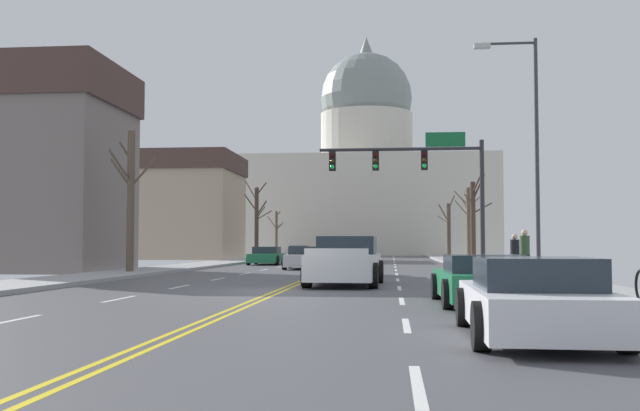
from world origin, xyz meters
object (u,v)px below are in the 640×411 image
(pickup_truck_near_01, at_px, (345,263))
(pedestrian_00, at_px, (525,251))
(sedan_near_03, at_px, (534,300))
(sedan_oncoming_03, at_px, (299,253))
(signal_gantry, at_px, (422,171))
(pedestrian_01, at_px, (515,253))
(sedan_near_00, at_px, (355,263))
(sedan_oncoming_00, at_px, (303,258))
(sedan_oncoming_02, at_px, (328,254))
(sedan_oncoming_01, at_px, (266,256))
(sedan_near_02, at_px, (483,281))
(street_lamp_right, at_px, (529,138))

(pickup_truck_near_01, bearing_deg, pedestrian_00, 18.19)
(sedan_near_03, height_order, sedan_oncoming_03, sedan_oncoming_03)
(signal_gantry, bearing_deg, pedestrian_01, -66.51)
(signal_gantry, bearing_deg, sedan_near_00, -125.59)
(sedan_near_00, xyz_separation_m, sedan_oncoming_03, (-7.03, 36.55, -0.00))
(signal_gantry, bearing_deg, sedan_oncoming_00, 143.74)
(sedan_near_03, xyz_separation_m, pedestrian_01, (2.58, 17.01, 0.49))
(pickup_truck_near_01, xyz_separation_m, sedan_oncoming_02, (-3.59, 34.22, -0.17))
(sedan_oncoming_01, bearing_deg, sedan_oncoming_03, 90.63)
(sedan_oncoming_01, bearing_deg, sedan_oncoming_02, 72.58)
(sedan_oncoming_02, relative_size, pedestrian_00, 2.61)
(sedan_near_02, bearing_deg, sedan_near_03, -90.07)
(sedan_near_03, bearing_deg, pedestrian_00, 80.23)
(sedan_oncoming_03, bearing_deg, sedan_near_02, -78.14)
(signal_gantry, xyz_separation_m, pedestrian_01, (3.13, -7.21, -3.87))
(pedestrian_00, bearing_deg, sedan_near_03, -99.77)
(sedan_near_02, xyz_separation_m, pedestrian_01, (2.57, 11.05, 0.50))
(signal_gantry, bearing_deg, sedan_oncoming_02, 105.79)
(pickup_truck_near_01, relative_size, pedestrian_00, 3.09)
(sedan_oncoming_02, bearing_deg, pedestrian_01, -72.33)
(sedan_oncoming_00, height_order, sedan_oncoming_02, sedan_oncoming_00)
(sedan_near_00, relative_size, pickup_truck_near_01, 0.79)
(signal_gantry, xyz_separation_m, street_lamp_right, (3.19, -10.02, 0.08))
(sedan_near_03, bearing_deg, sedan_oncoming_00, 103.41)
(sedan_oncoming_01, bearing_deg, pickup_truck_near_01, -74.08)
(sedan_near_00, xyz_separation_m, sedan_oncoming_00, (-3.30, 8.87, -0.01))
(street_lamp_right, bearing_deg, signal_gantry, 107.64)
(signal_gantry, relative_size, pedestrian_01, 4.88)
(pickup_truck_near_01, height_order, pedestrian_01, pedestrian_01)
(sedan_oncoming_00, distance_m, pedestrian_01, 15.16)
(pedestrian_00, bearing_deg, sedan_oncoming_02, 106.99)
(sedan_near_00, relative_size, sedan_oncoming_03, 0.99)
(signal_gantry, relative_size, sedan_oncoming_03, 1.84)
(sedan_near_03, height_order, sedan_oncoming_02, sedan_oncoming_02)
(sedan_oncoming_00, bearing_deg, sedan_near_00, -69.61)
(sedan_oncoming_01, bearing_deg, sedan_near_03, -74.42)
(signal_gantry, relative_size, sedan_oncoming_00, 1.76)
(sedan_near_03, xyz_separation_m, sedan_oncoming_03, (-10.61, 56.54, 0.04))
(sedan_near_02, bearing_deg, pedestrian_00, 74.36)
(signal_gantry, height_order, sedan_near_02, signal_gantry)
(sedan_near_02, height_order, sedan_oncoming_02, sedan_oncoming_02)
(street_lamp_right, distance_m, pickup_truck_near_01, 7.57)
(signal_gantry, bearing_deg, pickup_truck_near_01, -105.59)
(pickup_truck_near_01, bearing_deg, sedan_oncoming_03, 99.26)
(sedan_oncoming_00, distance_m, pedestrian_00, 16.47)
(street_lamp_right, bearing_deg, sedan_oncoming_01, 119.43)
(sedan_near_03, distance_m, sedan_oncoming_02, 48.14)
(pickup_truck_near_01, height_order, sedan_oncoming_01, pickup_truck_near_01)
(sedan_oncoming_01, relative_size, sedan_oncoming_02, 1.03)
(sedan_near_02, xyz_separation_m, pedestrian_00, (2.65, 9.47, 0.58))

